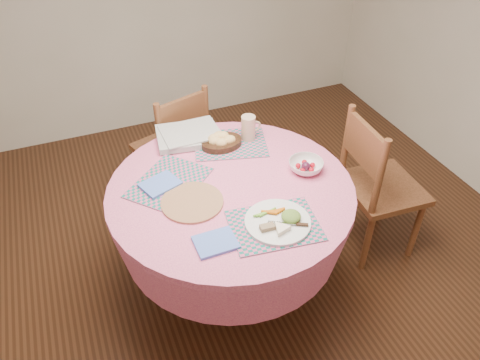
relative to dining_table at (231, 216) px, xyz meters
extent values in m
plane|color=#331C0F|center=(0.00, 0.00, -0.56)|extent=(4.00, 4.00, 0.00)
cylinder|color=pink|center=(0.00, 0.00, 0.17)|extent=(1.24, 1.24, 0.04)
cone|color=pink|center=(0.00, 0.00, 0.00)|extent=(1.24, 1.24, 0.30)
cylinder|color=black|center=(0.00, 0.00, -0.34)|extent=(0.14, 0.14, 0.44)
cylinder|color=black|center=(0.00, 0.00, -0.53)|extent=(0.56, 0.56, 0.06)
cube|color=brown|center=(0.97, -0.01, -0.11)|extent=(0.45, 0.46, 0.04)
cylinder|color=brown|center=(1.13, -0.20, -0.33)|extent=(0.04, 0.04, 0.45)
cylinder|color=brown|center=(1.15, 0.16, -0.33)|extent=(0.04, 0.04, 0.45)
cylinder|color=brown|center=(0.79, -0.18, -0.33)|extent=(0.04, 0.04, 0.45)
cylinder|color=brown|center=(0.81, 0.18, -0.33)|extent=(0.04, 0.04, 0.45)
cylinder|color=brown|center=(0.77, -0.18, 0.14)|extent=(0.04, 0.04, 0.50)
cylinder|color=brown|center=(0.79, 0.18, 0.14)|extent=(0.04, 0.04, 0.50)
cube|color=brown|center=(0.78, 0.00, 0.24)|extent=(0.05, 0.36, 0.24)
cube|color=brown|center=(-0.08, 0.90, -0.12)|extent=(0.52, 0.51, 0.04)
cylinder|color=brown|center=(0.03, 1.11, -0.34)|extent=(0.05, 0.05, 0.43)
cylinder|color=brown|center=(-0.30, 1.01, -0.34)|extent=(0.05, 0.05, 0.43)
cylinder|color=brown|center=(0.13, 0.80, -0.34)|extent=(0.05, 0.05, 0.43)
cylinder|color=brown|center=(-0.20, 0.70, -0.34)|extent=(0.05, 0.05, 0.43)
cylinder|color=brown|center=(0.14, 0.78, 0.11)|extent=(0.05, 0.05, 0.48)
cylinder|color=brown|center=(-0.19, 0.68, 0.11)|extent=(0.05, 0.05, 0.48)
cube|color=brown|center=(-0.03, 0.73, 0.21)|extent=(0.34, 0.13, 0.23)
cube|color=#136D63|center=(0.08, -0.33, 0.20)|extent=(0.44, 0.35, 0.01)
cube|color=#136D63|center=(-0.28, 0.15, 0.20)|extent=(0.50, 0.49, 0.01)
cube|color=#136D63|center=(0.14, 0.35, 0.20)|extent=(0.47, 0.40, 0.01)
cylinder|color=#92603F|center=(-0.21, -0.04, 0.20)|extent=(0.30, 0.30, 0.01)
cube|color=#577AE1|center=(-0.20, -0.34, 0.20)|extent=(0.18, 0.14, 0.01)
cube|color=#577AE1|center=(-0.32, 0.14, 0.21)|extent=(0.22, 0.19, 0.01)
cylinder|color=white|center=(0.10, -0.33, 0.21)|extent=(0.30, 0.30, 0.01)
ellipsoid|color=#3D6322|center=(0.16, -0.34, 0.23)|extent=(0.10, 0.10, 0.04)
cylinder|color=#FFECCC|center=(0.09, -0.39, 0.23)|extent=(0.11, 0.11, 0.02)
cube|color=#7C6147|center=(0.04, -0.36, 0.23)|extent=(0.07, 0.04, 0.02)
cube|color=silver|center=(0.12, -0.36, 0.22)|extent=(0.14, 0.08, 0.00)
cylinder|color=black|center=(0.08, 0.35, 0.22)|extent=(0.23, 0.23, 0.03)
ellipsoid|color=#F0C47B|center=(0.04, 0.35, 0.25)|extent=(0.07, 0.06, 0.05)
ellipsoid|color=#F0C47B|center=(0.10, 0.38, 0.25)|extent=(0.07, 0.06, 0.05)
ellipsoid|color=#F0C47B|center=(0.12, 0.33, 0.25)|extent=(0.07, 0.06, 0.05)
ellipsoid|color=#F0C47B|center=(0.07, 0.32, 0.25)|extent=(0.07, 0.06, 0.05)
ellipsoid|color=#F0C47B|center=(0.08, 0.39, 0.25)|extent=(0.07, 0.06, 0.05)
ellipsoid|color=#F0C47B|center=(0.05, 0.38, 0.25)|extent=(0.07, 0.06, 0.05)
cylinder|color=#CFAD8E|center=(0.25, 0.36, 0.27)|extent=(0.08, 0.08, 0.14)
torus|color=#CFAD8E|center=(0.29, 0.36, 0.27)|extent=(0.07, 0.01, 0.07)
imported|color=white|center=(0.41, -0.02, 0.22)|extent=(0.20, 0.20, 0.06)
sphere|color=red|center=(0.45, -0.02, 0.22)|extent=(0.03, 0.03, 0.03)
sphere|color=red|center=(0.42, 0.02, 0.22)|extent=(0.03, 0.03, 0.03)
sphere|color=red|center=(0.38, 0.00, 0.22)|extent=(0.03, 0.03, 0.03)
sphere|color=red|center=(0.38, -0.04, 0.22)|extent=(0.03, 0.03, 0.03)
sphere|color=red|center=(0.42, -0.06, 0.22)|extent=(0.03, 0.03, 0.03)
sphere|color=#45132D|center=(0.41, -0.02, 0.22)|extent=(0.05, 0.05, 0.05)
cube|color=silver|center=(-0.07, 0.49, 0.22)|extent=(0.38, 0.32, 0.03)
cube|color=silver|center=(-0.05, 0.49, 0.24)|extent=(0.32, 0.25, 0.01)
camera|label=1|loc=(-0.64, -1.69, 1.67)|focal=35.00mm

